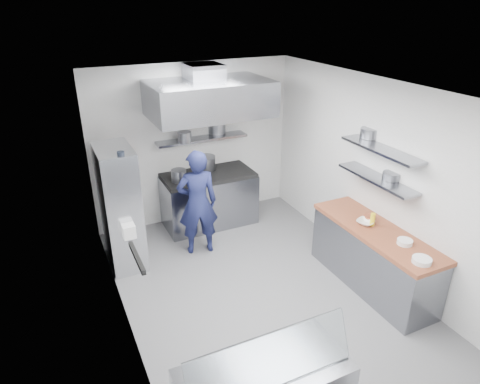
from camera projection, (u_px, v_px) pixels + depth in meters
floor at (258, 288)px, 6.05m from camera, size 5.00×5.00×0.00m
ceiling at (262, 89)px, 4.88m from camera, size 5.00×5.00×0.00m
wall_back at (194, 144)px, 7.52m from camera, size 3.60×2.80×0.02m
wall_front at (406, 321)px, 3.41m from camera, size 3.60×2.80×0.02m
wall_left at (117, 229)px, 4.77m from camera, size 2.80×5.00×0.02m
wall_right at (370, 176)px, 6.17m from camera, size 2.80×5.00×0.02m
gas_range at (209, 200)px, 7.63m from camera, size 1.60×0.80×0.90m
cooktop at (208, 175)px, 7.43m from camera, size 1.57×0.78×0.06m
stock_pot_left at (179, 175)px, 7.08m from camera, size 0.25×0.25×0.20m
stock_pot_mid at (205, 163)px, 7.56m from camera, size 0.36×0.36×0.24m
over_range_shelf at (202, 139)px, 7.38m from camera, size 1.60×0.30×0.04m
shelf_pot_a at (185, 137)px, 7.11m from camera, size 0.23×0.23×0.18m
shelf_pot_b at (217, 127)px, 7.59m from camera, size 0.32×0.32×0.22m
extractor_hood at (210, 98)px, 6.71m from camera, size 1.90×1.15×0.55m
hood_duct at (204, 72)px, 6.74m from camera, size 0.55×0.55×0.24m
red_firebox at (123, 154)px, 6.98m from camera, size 0.22×0.10×0.26m
chef at (198, 203)px, 6.60m from camera, size 0.69×0.52×1.71m
wire_rack at (120, 207)px, 6.31m from camera, size 0.50×0.90×1.85m
rack_bin_a at (129, 230)px, 5.94m from camera, size 0.17×0.21×0.19m
rack_bin_b at (120, 190)px, 5.95m from camera, size 0.15×0.19×0.17m
rack_jar at (121, 158)px, 5.69m from camera, size 0.10×0.10×0.18m
knife_strip at (137, 257)px, 3.97m from camera, size 0.04×0.55×0.05m
prep_counter_base at (373, 259)px, 5.96m from camera, size 0.62×2.00×0.84m
prep_counter_top at (377, 231)px, 5.77m from camera, size 0.65×2.04×0.06m
plate_stack_a at (422, 260)px, 5.03m from camera, size 0.23×0.23×0.06m
plate_stack_b at (405, 242)px, 5.41m from camera, size 0.19×0.19×0.06m
copper_pan at (369, 217)px, 6.01m from camera, size 0.16×0.16×0.06m
squeeze_bottle at (373, 219)px, 5.83m from camera, size 0.07×0.07×0.18m
mixing_bowl at (366, 222)px, 5.88m from camera, size 0.31×0.31×0.06m
wall_shelf_lower at (377, 179)px, 5.82m from camera, size 0.30×1.30×0.04m
wall_shelf_upper at (381, 149)px, 5.64m from camera, size 0.30×1.30×0.04m
shelf_pot_c at (392, 176)px, 5.73m from camera, size 0.24×0.24×0.10m
shelf_pot_d at (370, 133)px, 6.02m from camera, size 0.27×0.27×0.14m
display_glass at (272, 360)px, 3.47m from camera, size 1.47×0.19×0.42m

